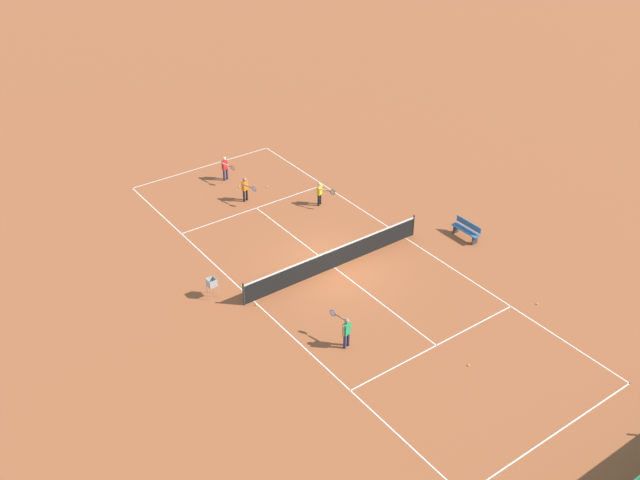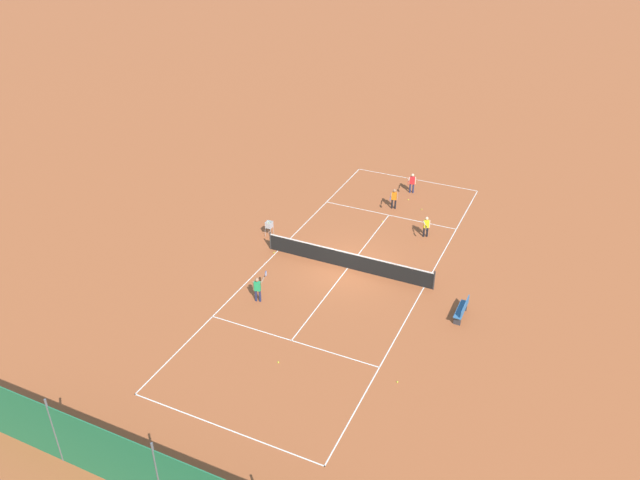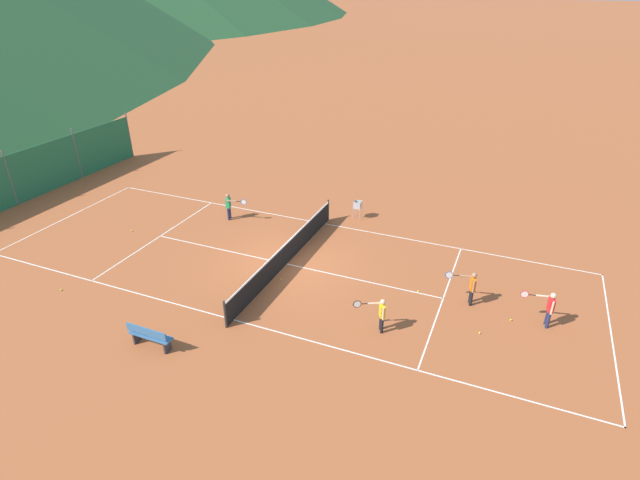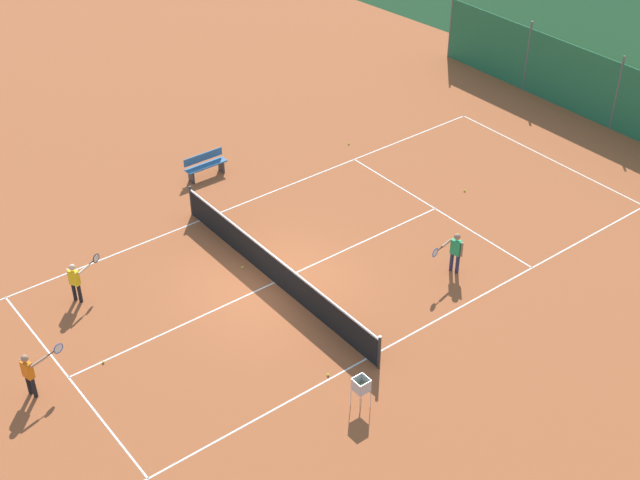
{
  "view_description": "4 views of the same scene",
  "coord_description": "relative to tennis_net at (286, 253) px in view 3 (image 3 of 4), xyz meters",
  "views": [
    {
      "loc": [
        16.23,
        21.31,
        18.38
      ],
      "look_at": [
        0.47,
        -0.41,
        1.38
      ],
      "focal_mm": 42.0,
      "sensor_mm": 36.0,
      "label": 1
    },
    {
      "loc": [
        -10.08,
        25.18,
        17.71
      ],
      "look_at": [
        1.62,
        -0.07,
        1.26
      ],
      "focal_mm": 35.0,
      "sensor_mm": 36.0,
      "label": 2
    },
    {
      "loc": [
        -15.72,
        -8.13,
        10.42
      ],
      "look_at": [
        0.02,
        -1.49,
        1.41
      ],
      "focal_mm": 28.0,
      "sensor_mm": 36.0,
      "label": 3
    },
    {
      "loc": [
        16.88,
        -11.52,
        15.65
      ],
      "look_at": [
        0.22,
        1.48,
        0.98
      ],
      "focal_mm": 50.0,
      "sensor_mm": 36.0,
      "label": 4
    }
  ],
  "objects": [
    {
      "name": "tennis_ball_alley_left",
      "position": [
        -1.59,
        -7.89,
        -0.47
      ],
      "size": [
        0.07,
        0.07,
        0.07
      ],
      "primitive_type": "sphere",
      "color": "#CCE033",
      "rests_on": "ground"
    },
    {
      "name": "courtside_bench",
      "position": [
        -6.34,
        1.64,
        -0.05
      ],
      "size": [
        0.36,
        1.5,
        0.84
      ],
      "color": "#336699",
      "rests_on": "ground"
    },
    {
      "name": "tennis_ball_far_corner",
      "position": [
        -5.06,
        6.93,
        -0.47
      ],
      "size": [
        0.07,
        0.07,
        0.07
      ],
      "primitive_type": "sphere",
      "color": "#CCE033",
      "rests_on": "ground"
    },
    {
      "name": "court_line_markings",
      "position": [
        0.0,
        0.0,
        -0.5
      ],
      "size": [
        8.25,
        23.85,
        0.01
      ],
      "color": "white",
      "rests_on": "ground"
    },
    {
      "name": "tennis_ball_by_net_left",
      "position": [
        -0.16,
        7.92,
        -0.47
      ],
      "size": [
        0.07,
        0.07,
        0.07
      ],
      "primitive_type": "sphere",
      "color": "#CCE033",
      "rests_on": "ground"
    },
    {
      "name": "ground_plane",
      "position": [
        0.0,
        0.0,
        -0.5
      ],
      "size": [
        600.0,
        600.0,
        0.0
      ],
      "primitive_type": "plane",
      "color": "#A8542D"
    },
    {
      "name": "tennis_ball_alley_right",
      "position": [
        0.06,
        -5.46,
        -0.47
      ],
      "size": [
        0.07,
        0.07,
        0.07
      ],
      "primitive_type": "sphere",
      "color": "#CCE033",
      "rests_on": "ground"
    },
    {
      "name": "player_near_baseline",
      "position": [
        -2.72,
        -4.79,
        0.23
      ],
      "size": [
        0.48,
        1.06,
        1.25
      ],
      "color": "black",
      "rests_on": "ground"
    },
    {
      "name": "ball_hopper",
      "position": [
        5.3,
        -1.24,
        0.16
      ],
      "size": [
        0.36,
        0.36,
        0.89
      ],
      "color": "#B7B7BC",
      "rests_on": "ground"
    },
    {
      "name": "player_far_baseline",
      "position": [
        0.04,
        -7.3,
        0.26
      ],
      "size": [
        0.43,
        1.11,
        1.3
      ],
      "color": "black",
      "rests_on": "ground"
    },
    {
      "name": "tennis_ball_mid_court",
      "position": [
        4.18,
        0.31,
        -0.47
      ],
      "size": [
        0.07,
        0.07,
        0.07
      ],
      "primitive_type": "sphere",
      "color": "#CCE033",
      "rests_on": "ground"
    },
    {
      "name": "windscreen_fence_far",
      "position": [
        -0.0,
        15.5,
        0.81
      ],
      "size": [
        17.28,
        0.08,
        2.9
      ],
      "color": "#236B42",
      "rests_on": "ground"
    },
    {
      "name": "tennis_ball_near_corner",
      "position": [
        3.98,
        -1.2,
        -0.47
      ],
      "size": [
        0.07,
        0.07,
        0.07
      ],
      "primitive_type": "sphere",
      "color": "#CCE033",
      "rests_on": "ground"
    },
    {
      "name": "player_far_service",
      "position": [
        2.79,
        4.41,
        0.27
      ],
      "size": [
        0.44,
        1.12,
        1.32
      ],
      "color": "#23284C",
      "rests_on": "ground"
    },
    {
      "name": "player_near_service",
      "position": [
        -0.29,
        -9.85,
        0.27
      ],
      "size": [
        0.44,
        1.12,
        1.32
      ],
      "color": "#23284C",
      "rests_on": "ground"
    },
    {
      "name": "tennis_ball_service_box",
      "position": [
        -1.16,
        -0.35,
        -0.47
      ],
      "size": [
        0.07,
        0.07,
        0.07
      ],
      "primitive_type": "sphere",
      "color": "#CCE033",
      "rests_on": "ground"
    },
    {
      "name": "tennis_net",
      "position": [
        0.0,
        0.0,
        0.0
      ],
      "size": [
        9.18,
        0.08,
        1.06
      ],
      "color": "#2D2D2D",
      "rests_on": "ground"
    },
    {
      "name": "tennis_ball_by_net_right",
      "position": [
        -0.44,
        -8.79,
        -0.47
      ],
      "size": [
        0.07,
        0.07,
        0.07
      ],
      "primitive_type": "sphere",
      "color": "#CCE033",
      "rests_on": "ground"
    }
  ]
}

